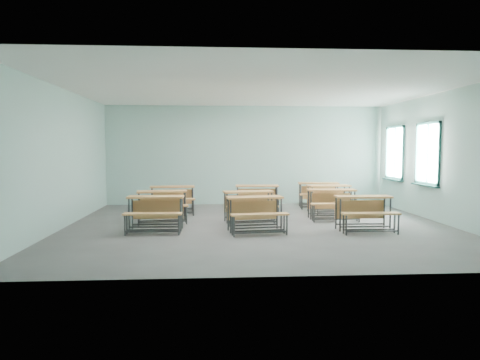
% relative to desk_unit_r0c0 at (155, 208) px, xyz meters
% --- Properties ---
extents(room, '(9.04, 8.04, 3.24)m').
position_rel_desk_unit_r0c0_xyz_m(room, '(2.43, 0.52, 1.08)').
color(room, slate).
rests_on(room, ground).
extents(desk_unit_r0c0, '(1.25, 0.86, 0.77)m').
position_rel_desk_unit_r0c0_xyz_m(desk_unit_r0c0, '(0.00, 0.00, 0.00)').
color(desk_unit_r0c0, '#CD894A').
rests_on(desk_unit_r0c0, ground).
extents(desk_unit_r0c1, '(1.32, 0.97, 0.77)m').
position_rel_desk_unit_r0c0_xyz_m(desk_unit_r0c1, '(2.20, -0.23, 0.00)').
color(desk_unit_r0c1, '#CD894A').
rests_on(desk_unit_r0c1, ground).
extents(desk_unit_r0c2, '(1.23, 0.83, 0.77)m').
position_rel_desk_unit_r0c0_xyz_m(desk_unit_r0c2, '(4.63, -0.25, 0.00)').
color(desk_unit_r0c2, '#CD894A').
rests_on(desk_unit_r0c2, ground).
extents(desk_unit_r1c0, '(1.33, 0.98, 0.77)m').
position_rel_desk_unit_r0c0_xyz_m(desk_unit_r1c0, '(0.01, 1.20, 0.00)').
color(desk_unit_r1c0, '#CD894A').
rests_on(desk_unit_r1c0, ground).
extents(desk_unit_r1c1, '(1.33, 0.99, 0.77)m').
position_rel_desk_unit_r0c0_xyz_m(desk_unit_r1c1, '(2.16, 0.99, 0.00)').
color(desk_unit_r1c1, '#CD894A').
rests_on(desk_unit_r1c1, ground).
extents(desk_unit_r1c2, '(1.26, 0.87, 0.77)m').
position_rel_desk_unit_r0c0_xyz_m(desk_unit_r1c2, '(4.35, 1.32, 0.00)').
color(desk_unit_r1c2, '#CD894A').
rests_on(desk_unit_r1c2, ground).
extents(desk_unit_r2c0, '(1.30, 0.93, 0.77)m').
position_rel_desk_unit_r0c0_xyz_m(desk_unit_r2c0, '(0.14, 2.53, 0.00)').
color(desk_unit_r2c0, '#CD894A').
rests_on(desk_unit_r2c0, ground).
extents(desk_unit_r2c1, '(1.27, 0.89, 0.77)m').
position_rel_desk_unit_r0c0_xyz_m(desk_unit_r2c1, '(2.54, 2.66, 0.00)').
color(desk_unit_r2c1, '#CD894A').
rests_on(desk_unit_r2c1, ground).
extents(desk_unit_r2c2, '(1.33, 0.98, 0.77)m').
position_rel_desk_unit_r0c0_xyz_m(desk_unit_r2c2, '(4.63, 2.54, 0.00)').
color(desk_unit_r2c2, '#CD894A').
rests_on(desk_unit_r2c2, ground).
extents(desk_unit_r3c2, '(1.31, 0.94, 0.77)m').
position_rel_desk_unit_r0c0_xyz_m(desk_unit_r3c2, '(4.53, 3.48, 0.00)').
color(desk_unit_r3c2, '#CD894A').
rests_on(desk_unit_r3c2, ground).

